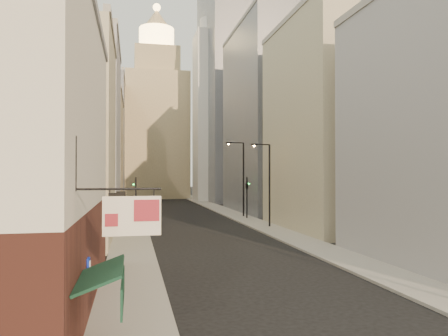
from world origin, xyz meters
TOP-DOWN VIEW (x-y plane):
  - sidewalk_left at (-6.50, 55.00)m, footprint 3.00×140.00m
  - sidewalk_right at (6.50, 55.00)m, footprint 3.00×140.00m
  - near_building_left at (-10.99, 9.00)m, footprint 8.30×23.04m
  - left_bldg_beige at (-12.00, 26.00)m, footprint 8.00×12.00m
  - left_bldg_grey at (-12.00, 42.00)m, footprint 8.00×16.00m
  - left_bldg_tan at (-12.00, 60.00)m, footprint 8.00×18.00m
  - left_bldg_wingrid at (-12.00, 80.00)m, footprint 8.00×20.00m
  - right_bldg_beige at (12.00, 30.00)m, footprint 8.00×16.00m
  - right_bldg_wingrid at (12.00, 50.00)m, footprint 8.00×20.00m
  - highrise at (18.00, 78.00)m, footprint 21.00×23.00m
  - clock_tower at (-1.00, 92.00)m, footprint 14.00×14.00m
  - white_tower at (10.00, 78.00)m, footprint 8.00×8.00m
  - streetlamp_mid at (6.70, 32.09)m, footprint 2.12×0.81m
  - streetlamp_far at (6.81, 42.98)m, footprint 2.40×0.72m
  - traffic_light_left at (-6.08, 39.99)m, footprint 0.58×0.50m
  - traffic_light_right at (6.88, 40.77)m, footprint 0.70×0.70m

SIDE VIEW (x-z plane):
  - sidewalk_left at x=-6.50m, z-range 0.00..0.15m
  - sidewalk_right at x=6.50m, z-range 0.00..0.15m
  - traffic_light_left at x=-6.08m, z-range 1.01..6.01m
  - traffic_light_right at x=6.88m, z-range 1.25..6.25m
  - streetlamp_mid at x=6.70m, z-range 0.59..8.92m
  - streetlamp_far at x=6.81m, z-range 0.66..9.94m
  - near_building_left at x=-10.99m, z-range -0.13..12.17m
  - left_bldg_beige at x=-12.00m, z-range 0.00..16.00m
  - left_bldg_tan at x=-12.00m, z-range 0.00..17.00m
  - left_bldg_grey at x=-12.00m, z-range 0.00..20.00m
  - right_bldg_beige at x=12.00m, z-range 0.00..20.00m
  - left_bldg_wingrid at x=-12.00m, z-range 0.00..24.00m
  - right_bldg_wingrid at x=12.00m, z-range 0.00..26.00m
  - clock_tower at x=-1.00m, z-range -4.82..40.08m
  - white_tower at x=10.00m, z-range -2.14..39.36m
  - highrise at x=18.00m, z-range 0.06..51.26m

